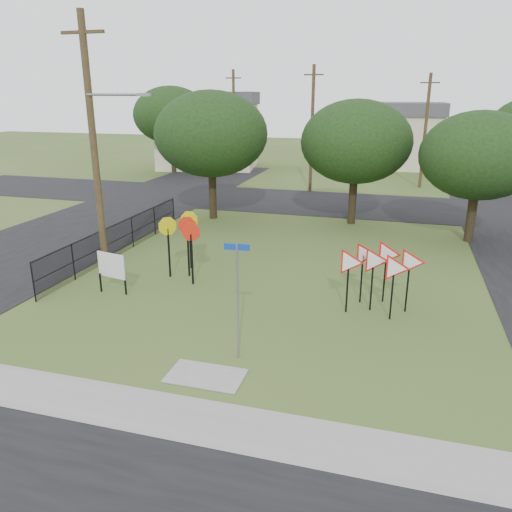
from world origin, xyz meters
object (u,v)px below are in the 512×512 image
(stop_sign_cluster, at_px, (184,232))
(yield_sign_cluster, at_px, (379,263))
(info_board, at_px, (111,267))
(street_name_sign, at_px, (237,295))

(stop_sign_cluster, height_order, yield_sign_cluster, stop_sign_cluster)
(yield_sign_cluster, distance_m, info_board, 9.50)
(street_name_sign, bearing_deg, stop_sign_cluster, 125.74)
(street_name_sign, bearing_deg, yield_sign_cluster, 51.59)
(street_name_sign, relative_size, yield_sign_cluster, 1.14)
(yield_sign_cluster, bearing_deg, street_name_sign, -128.41)
(stop_sign_cluster, relative_size, yield_sign_cluster, 0.85)
(street_name_sign, distance_m, info_board, 6.77)
(yield_sign_cluster, relative_size, info_board, 1.89)
(street_name_sign, relative_size, info_board, 2.14)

